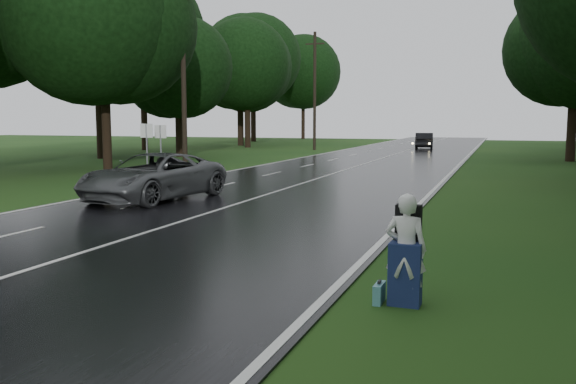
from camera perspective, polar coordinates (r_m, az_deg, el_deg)
name	(u,v)px	position (r m, az deg, el deg)	size (l,w,h in m)	color
ground	(47,266)	(12.85, -21.90, -6.52)	(160.00, 160.00, 0.00)	#1F4213
road	(327,176)	(30.61, 3.73, 1.53)	(12.00, 140.00, 0.04)	black
lane_center	(327,175)	(30.60, 3.73, 1.58)	(0.12, 140.00, 0.01)	silver
grey_car	(153,177)	(21.80, -12.66, 1.44)	(2.73, 5.92, 1.65)	#444749
far_car	(424,141)	(60.06, 12.79, 4.76)	(1.64, 4.71, 1.55)	black
hitchhiker	(406,254)	(9.49, 11.11, -5.75)	(0.65, 0.58, 1.75)	silver
suitcase	(379,293)	(9.68, 8.65, -9.46)	(0.13, 0.44, 0.31)	teal
utility_pole_mid	(185,171)	(34.46, -9.70, 2.01)	(1.80, 0.28, 10.45)	black
utility_pole_far	(314,150)	(57.14, 2.52, 4.00)	(1.80, 0.28, 10.96)	black
road_sign_a	(148,181)	(28.81, -13.15, 0.99)	(0.64, 0.10, 2.68)	white
road_sign_b	(162,179)	(29.82, -11.90, 1.22)	(0.62, 0.10, 2.60)	white
tree_left_d	(108,170)	(36.11, -16.70, 2.04)	(9.25, 9.25, 14.46)	black
tree_left_e	(180,157)	(47.62, -10.19, 3.32)	(7.47, 7.47, 11.67)	black
tree_left_f	(248,147)	(62.47, -3.84, 4.24)	(9.51, 9.51, 14.86)	black
tree_right_e	(570,161)	(45.85, 25.16, 2.65)	(9.01, 9.01, 14.08)	black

